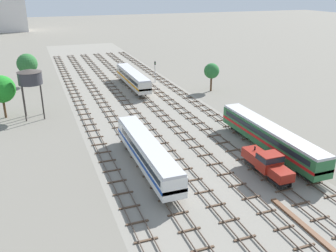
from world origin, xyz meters
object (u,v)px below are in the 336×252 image
(diesel_railcar_left_mid, at_px, (147,151))
(signal_post_nearest, at_px, (155,69))
(water_tower, at_px, (30,77))
(shunter_loco_centre_right_nearest, at_px, (267,162))
(passenger_coach_right_near, at_px, (269,136))
(diesel_railcar_centre_midfar, at_px, (133,78))

(diesel_railcar_left_mid, bearing_deg, signal_post_nearest, 70.17)
(water_tower, bearing_deg, diesel_railcar_left_mid, -63.60)
(diesel_railcar_left_mid, distance_m, signal_post_nearest, 46.49)
(shunter_loco_centre_right_nearest, bearing_deg, diesel_railcar_left_mid, 152.03)
(water_tower, bearing_deg, passenger_coach_right_near, -41.62)
(passenger_coach_right_near, bearing_deg, water_tower, 138.38)
(shunter_loco_centre_right_nearest, distance_m, passenger_coach_right_near, 7.59)
(diesel_railcar_centre_midfar, bearing_deg, shunter_loco_centre_right_nearest, -84.55)
(diesel_railcar_centre_midfar, distance_m, water_tower, 26.41)
(shunter_loco_centre_right_nearest, bearing_deg, passenger_coach_right_near, 53.46)
(diesel_railcar_centre_midfar, xyz_separation_m, signal_post_nearest, (6.76, 3.71, 0.80))
(water_tower, relative_size, signal_post_nearest, 1.69)
(shunter_loco_centre_right_nearest, relative_size, diesel_railcar_centre_midfar, 0.41)
(shunter_loco_centre_right_nearest, xyz_separation_m, signal_post_nearest, (2.25, 50.90, 1.38))
(shunter_loco_centre_right_nearest, xyz_separation_m, passenger_coach_right_near, (4.50, 6.08, 0.60))
(passenger_coach_right_near, distance_m, diesel_railcar_left_mid, 18.05)
(passenger_coach_right_near, height_order, diesel_railcar_centre_midfar, same)
(shunter_loco_centre_right_nearest, height_order, signal_post_nearest, signal_post_nearest)
(shunter_loco_centre_right_nearest, xyz_separation_m, diesel_railcar_left_mid, (-13.51, 7.18, 0.59))
(passenger_coach_right_near, xyz_separation_m, signal_post_nearest, (-2.25, 44.82, 0.78))
(passenger_coach_right_near, relative_size, diesel_railcar_centre_midfar, 1.07)
(passenger_coach_right_near, relative_size, diesel_railcar_left_mid, 1.07)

